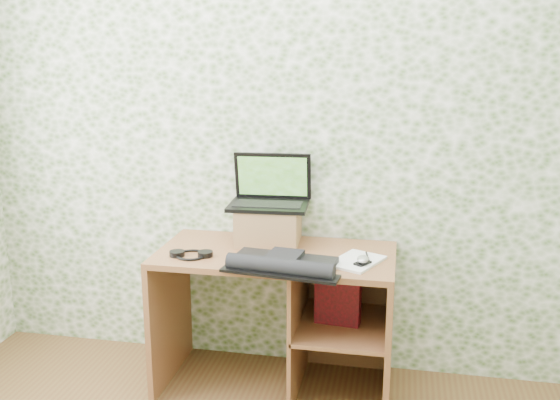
% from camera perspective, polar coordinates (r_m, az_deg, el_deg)
% --- Properties ---
extents(wall_back, '(3.50, 0.00, 3.50)m').
position_cam_1_polar(wall_back, '(3.34, 0.65, 5.89)').
color(wall_back, white).
rests_on(wall_back, ground).
extents(desk, '(1.20, 0.60, 0.75)m').
position_cam_1_polar(desk, '(3.28, 1.06, -9.17)').
color(desk, brown).
rests_on(desk, floor).
extents(riser, '(0.34, 0.29, 0.19)m').
position_cam_1_polar(riser, '(3.29, -1.06, -2.32)').
color(riser, olive).
rests_on(riser, desk).
extents(laptop, '(0.42, 0.31, 0.27)m').
position_cam_1_polar(laptop, '(3.29, -0.91, 0.59)').
color(laptop, black).
rests_on(laptop, riser).
extents(keyboard, '(0.56, 0.34, 0.08)m').
position_cam_1_polar(keyboard, '(2.93, 0.25, -5.84)').
color(keyboard, black).
rests_on(keyboard, desk).
extents(headphones, '(0.22, 0.18, 0.03)m').
position_cam_1_polar(headphones, '(3.14, -8.12, -4.95)').
color(headphones, black).
rests_on(headphones, desk).
extents(notepad, '(0.29, 0.33, 0.01)m').
position_cam_1_polar(notepad, '(3.04, 7.01, -5.58)').
color(notepad, silver).
rests_on(notepad, desk).
extents(mouse, '(0.10, 0.10, 0.03)m').
position_cam_1_polar(mouse, '(2.99, 7.57, -5.55)').
color(mouse, '#B6B6B8').
rests_on(mouse, notepad).
extents(pen, '(0.03, 0.14, 0.01)m').
position_cam_1_polar(pen, '(3.08, 8.01, -5.16)').
color(pen, black).
rests_on(pen, notepad).
extents(red_box, '(0.24, 0.10, 0.27)m').
position_cam_1_polar(red_box, '(3.20, 5.32, -8.91)').
color(red_box, maroon).
rests_on(red_box, desk).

